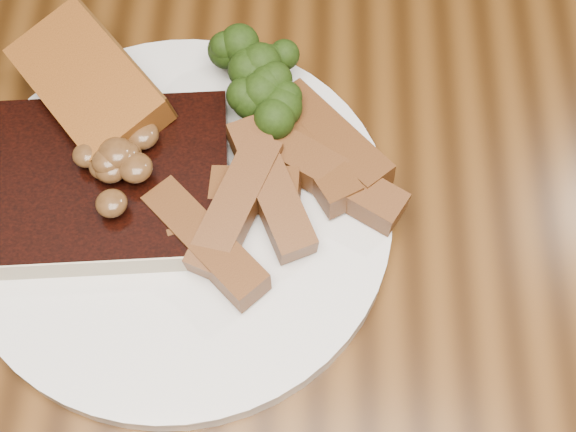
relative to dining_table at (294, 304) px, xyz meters
name	(u,v)px	position (x,y,z in m)	size (l,w,h in m)	color
dining_table	(294,304)	(0.00, 0.00, 0.00)	(1.60, 0.90, 0.75)	#4D2D0F
plate	(179,216)	(-0.08, 0.02, 0.10)	(0.29, 0.29, 0.01)	silver
steak	(106,183)	(-0.13, 0.04, 0.12)	(0.16, 0.12, 0.02)	black
steak_bone	(95,261)	(-0.13, -0.02, 0.11)	(0.16, 0.02, 0.02)	#BFB294
mushroom_pile	(110,160)	(-0.12, 0.04, 0.14)	(0.06, 0.06, 0.03)	brown
garlic_bread	(95,101)	(-0.14, 0.10, 0.12)	(0.11, 0.06, 0.02)	brown
potato_wedges	(257,179)	(-0.03, 0.04, 0.12)	(0.13, 0.13, 0.02)	brown
broccoli_cluster	(257,91)	(-0.03, 0.11, 0.12)	(0.08, 0.08, 0.04)	#1C340B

